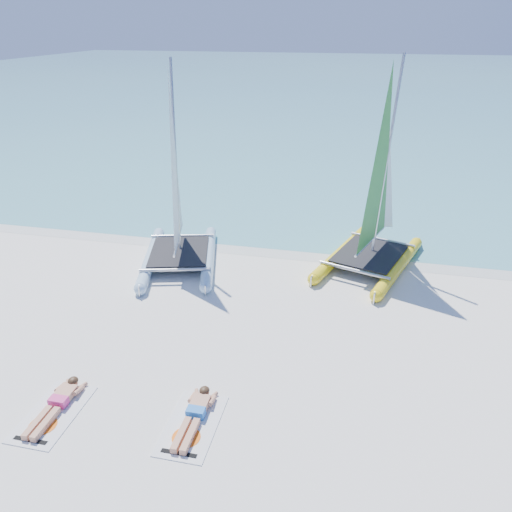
{
  "coord_description": "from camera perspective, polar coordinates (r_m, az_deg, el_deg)",
  "views": [
    {
      "loc": [
        3.03,
        -10.17,
        7.29
      ],
      "look_at": [
        0.5,
        1.2,
        1.76
      ],
      "focal_mm": 35.0,
      "sensor_mm": 36.0,
      "label": 1
    }
  ],
  "objects": [
    {
      "name": "catamaran_yellow",
      "position": [
        16.46,
        13.97,
        6.22
      ],
      "size": [
        3.74,
        5.36,
        6.66
      ],
      "rotation": [
        0.0,
        0.0,
        -0.32
      ],
      "color": "yellow",
      "rests_on": "ground"
    },
    {
      "name": "sunbather_b",
      "position": [
        10.59,
        -6.98,
        -17.47
      ],
      "size": [
        0.37,
        1.73,
        0.26
      ],
      "color": "tan",
      "rests_on": "towel_b"
    },
    {
      "name": "towel_a",
      "position": [
        11.47,
        -22.18,
        -16.32
      ],
      "size": [
        1.0,
        1.85,
        0.02
      ],
      "primitive_type": "cube",
      "color": "silver",
      "rests_on": "ground"
    },
    {
      "name": "sea",
      "position": [
        73.59,
        10.75,
        19.3
      ],
      "size": [
        140.0,
        115.0,
        0.01
      ],
      "primitive_type": "cube",
      "color": "#76C5C3",
      "rests_on": "ground"
    },
    {
      "name": "ground",
      "position": [
        12.88,
        -3.36,
        -9.16
      ],
      "size": [
        140.0,
        140.0,
        0.0
      ],
      "primitive_type": "plane",
      "color": "silver",
      "rests_on": "ground"
    },
    {
      "name": "towel_b",
      "position": [
        10.54,
        -7.3,
        -18.58
      ],
      "size": [
        1.0,
        1.85,
        0.02
      ],
      "primitive_type": "cube",
      "color": "silver",
      "rests_on": "ground"
    },
    {
      "name": "wet_sand_strip",
      "position": [
        17.55,
        1.47,
        0.84
      ],
      "size": [
        140.0,
        1.4,
        0.01
      ],
      "primitive_type": "cube",
      "color": "silver",
      "rests_on": "ground"
    },
    {
      "name": "sunbather_a",
      "position": [
        11.52,
        -21.74,
        -15.33
      ],
      "size": [
        0.37,
        1.73,
        0.26
      ],
      "color": "tan",
      "rests_on": "towel_a"
    },
    {
      "name": "catamaran_blue",
      "position": [
        16.11,
        -9.09,
        5.66
      ],
      "size": [
        3.44,
        5.19,
        6.5
      ],
      "rotation": [
        0.0,
        0.0,
        0.26
      ],
      "color": "#AFCAE7",
      "rests_on": "ground"
    }
  ]
}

